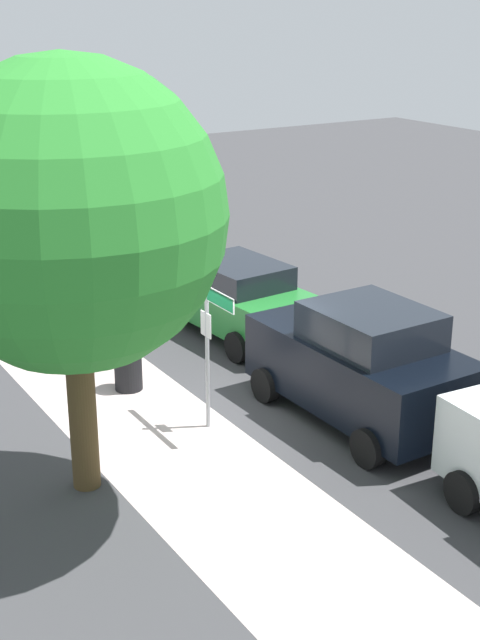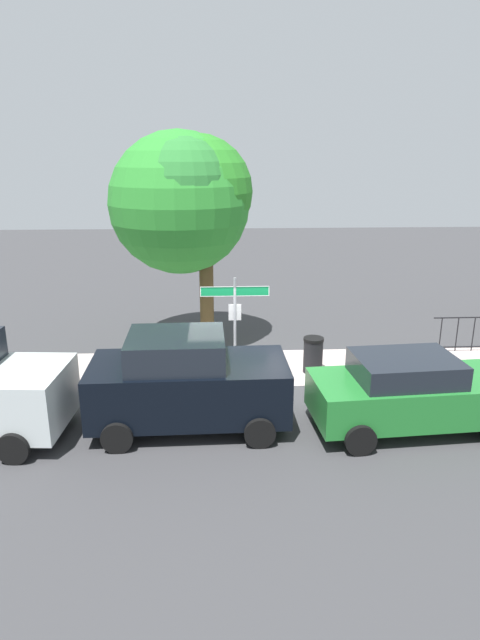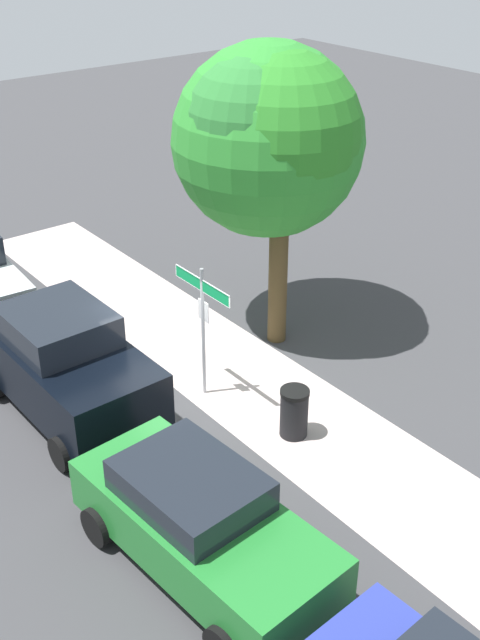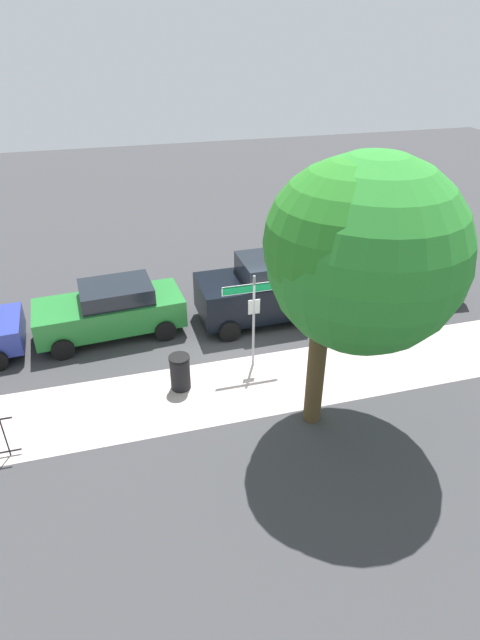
{
  "view_description": "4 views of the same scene",
  "coord_description": "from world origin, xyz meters",
  "px_view_note": "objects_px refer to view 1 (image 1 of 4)",
  "views": [
    {
      "loc": [
        -12.12,
        7.15,
        6.95
      ],
      "look_at": [
        -0.04,
        -0.29,
        1.78
      ],
      "focal_mm": 50.06,
      "sensor_mm": 36.0,
      "label": 1
    },
    {
      "loc": [
        -0.62,
        -12.6,
        5.72
      ],
      "look_at": [
        -0.0,
        0.3,
        1.7
      ],
      "focal_mm": 30.28,
      "sensor_mm": 36.0,
      "label": 2
    },
    {
      "loc": [
        10.62,
        -7.11,
        8.97
      ],
      "look_at": [
        0.1,
        1.13,
        1.52
      ],
      "focal_mm": 43.92,
      "sensor_mm": 36.0,
      "label": 3
    },
    {
      "loc": [
        3.28,
        11.48,
        8.33
      ],
      "look_at": [
        0.15,
        0.03,
        1.28
      ],
      "focal_mm": 28.25,
      "sensor_mm": 36.0,
      "label": 4
    }
  ],
  "objects_px": {
    "car_blue": "(128,250)",
    "trash_bin": "(128,365)",
    "shade_tree": "(72,200)",
    "car_green": "(232,296)",
    "car_black": "(361,364)",
    "street_sign": "(207,319)",
    "car_yellow": "(56,212)"
  },
  "relations": [
    {
      "from": "shade_tree",
      "to": "car_yellow",
      "type": "bearing_deg",
      "value": -18.93
    },
    {
      "from": "car_blue",
      "to": "shade_tree",
      "type": "bearing_deg",
      "value": 148.86
    },
    {
      "from": "car_blue",
      "to": "car_yellow",
      "type": "distance_m",
      "value": 4.8
    },
    {
      "from": "car_green",
      "to": "car_yellow",
      "type": "distance_m",
      "value": 9.6
    },
    {
      "from": "car_green",
      "to": "car_black",
      "type": "bearing_deg",
      "value": 171.81
    },
    {
      "from": "shade_tree",
      "to": "car_blue",
      "type": "height_order",
      "value": "shade_tree"
    },
    {
      "from": "car_black",
      "to": "car_green",
      "type": "xyz_separation_m",
      "value": [
        4.8,
        -0.33,
        -0.19
      ]
    },
    {
      "from": "street_sign",
      "to": "trash_bin",
      "type": "relative_size",
      "value": 2.82
    },
    {
      "from": "car_black",
      "to": "car_blue",
      "type": "bearing_deg",
      "value": -1.61
    },
    {
      "from": "car_blue",
      "to": "car_yellow",
      "type": "relative_size",
      "value": 0.99
    },
    {
      "from": "car_green",
      "to": "car_blue",
      "type": "height_order",
      "value": "car_green"
    },
    {
      "from": "car_yellow",
      "to": "trash_bin",
      "type": "height_order",
      "value": "car_yellow"
    },
    {
      "from": "shade_tree",
      "to": "car_green",
      "type": "bearing_deg",
      "value": -47.3
    },
    {
      "from": "street_sign",
      "to": "car_black",
      "type": "distance_m",
      "value": 2.79
    },
    {
      "from": "car_black",
      "to": "car_yellow",
      "type": "bearing_deg",
      "value": -0.79
    },
    {
      "from": "car_blue",
      "to": "car_yellow",
      "type": "xyz_separation_m",
      "value": [
        4.8,
        0.16,
        0.07
      ]
    },
    {
      "from": "street_sign",
      "to": "car_yellow",
      "type": "height_order",
      "value": "street_sign"
    },
    {
      "from": "car_black",
      "to": "car_yellow",
      "type": "relative_size",
      "value": 0.89
    },
    {
      "from": "car_blue",
      "to": "car_black",
      "type": "bearing_deg",
      "value": 176.15
    },
    {
      "from": "shade_tree",
      "to": "car_blue",
      "type": "relative_size",
      "value": 1.35
    },
    {
      "from": "shade_tree",
      "to": "car_black",
      "type": "bearing_deg",
      "value": -87.86
    },
    {
      "from": "car_black",
      "to": "street_sign",
      "type": "bearing_deg",
      "value": 63.79
    },
    {
      "from": "car_green",
      "to": "car_yellow",
      "type": "xyz_separation_m",
      "value": [
        9.6,
        0.4,
        0.0
      ]
    },
    {
      "from": "car_green",
      "to": "trash_bin",
      "type": "height_order",
      "value": "car_green"
    },
    {
      "from": "car_blue",
      "to": "trash_bin",
      "type": "distance_m",
      "value": 7.01
    },
    {
      "from": "street_sign",
      "to": "car_black",
      "type": "height_order",
      "value": "street_sign"
    },
    {
      "from": "shade_tree",
      "to": "trash_bin",
      "type": "xyz_separation_m",
      "value": [
        3.44,
        -2.19,
        -4.0
      ]
    },
    {
      "from": "shade_tree",
      "to": "car_blue",
      "type": "distance_m",
      "value": 11.66
    },
    {
      "from": "street_sign",
      "to": "car_blue",
      "type": "height_order",
      "value": "street_sign"
    },
    {
      "from": "street_sign",
      "to": "car_yellow",
      "type": "xyz_separation_m",
      "value": [
        13.27,
        -2.31,
        -1.1
      ]
    },
    {
      "from": "car_blue",
      "to": "trash_bin",
      "type": "height_order",
      "value": "car_blue"
    },
    {
      "from": "shade_tree",
      "to": "car_green",
      "type": "relative_size",
      "value": 1.42
    }
  ]
}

